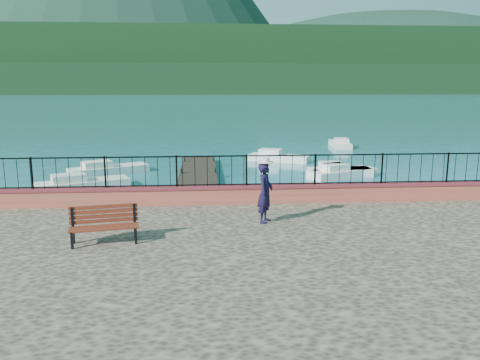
{
  "coord_description": "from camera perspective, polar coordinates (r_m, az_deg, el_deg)",
  "views": [
    {
      "loc": [
        -1.61,
        -10.79,
        4.88
      ],
      "look_at": [
        -0.64,
        2.0,
        2.3
      ],
      "focal_mm": 35.0,
      "sensor_mm": 36.0,
      "label": 1
    }
  ],
  "objects": [
    {
      "name": "parapet",
      "position": [
        14.97,
        1.94,
        -1.72
      ],
      "size": [
        28.0,
        0.46,
        0.58
      ],
      "primitive_type": "cube",
      "color": "#AB533E",
      "rests_on": "promenade"
    },
    {
      "name": "park_bench",
      "position": [
        11.63,
        -16.19,
        -6.12
      ],
      "size": [
        1.66,
        0.8,
        0.89
      ],
      "rotation": [
        0.0,
        0.0,
        0.17
      ],
      "color": "black",
      "rests_on": "promenade"
    },
    {
      "name": "boat_3",
      "position": [
        27.5,
        -15.71,
        1.56
      ],
      "size": [
        4.45,
        3.22,
        0.8
      ],
      "primitive_type": "cube",
      "rotation": [
        0.0,
        0.0,
        0.5
      ],
      "color": "silver",
      "rests_on": "ground"
    },
    {
      "name": "hat",
      "position": [
        12.59,
        3.14,
        2.42
      ],
      "size": [
        0.44,
        0.44,
        0.12
      ],
      "primitive_type": "cylinder",
      "color": "silver",
      "rests_on": "person"
    },
    {
      "name": "boat_1",
      "position": [
        26.47,
        12.11,
        1.37
      ],
      "size": [
        3.46,
        1.43,
        0.8
      ],
      "primitive_type": "cube",
      "rotation": [
        0.0,
        0.0,
        0.04
      ],
      "color": "silver",
      "rests_on": "ground"
    },
    {
      "name": "boat_2",
      "position": [
        26.1,
        12.4,
        1.22
      ],
      "size": [
        4.15,
        2.8,
        0.8
      ],
      "primitive_type": "cube",
      "rotation": [
        0.0,
        0.0,
        0.42
      ],
      "color": "white",
      "rests_on": "ground"
    },
    {
      "name": "far_forest",
      "position": [
        310.82,
        -4.12,
        12.1
      ],
      "size": [
        900.0,
        60.0,
        18.0
      ],
      "primitive_type": "cube",
      "color": "black",
      "rests_on": "ground"
    },
    {
      "name": "person",
      "position": [
        12.76,
        3.09,
        -1.54
      ],
      "size": [
        0.6,
        0.71,
        1.66
      ],
      "primitive_type": "imported",
      "rotation": [
        0.0,
        0.0,
        1.17
      ],
      "color": "black",
      "rests_on": "promenade"
    },
    {
      "name": "dock",
      "position": [
        23.28,
        -5.21,
        -0.4
      ],
      "size": [
        2.0,
        16.0,
        0.3
      ],
      "primitive_type": "cube",
      "color": "#2D231C",
      "rests_on": "ground"
    },
    {
      "name": "boat_0",
      "position": [
        23.76,
        -18.6,
        -0.1
      ],
      "size": [
        4.46,
        2.91,
        0.8
      ],
      "primitive_type": "cube",
      "rotation": [
        0.0,
        0.0,
        0.41
      ],
      "color": "silver",
      "rests_on": "ground"
    },
    {
      "name": "ground",
      "position": [
        11.95,
        3.87,
        -12.75
      ],
      "size": [
        2000.0,
        2000.0,
        0.0
      ],
      "primitive_type": "plane",
      "color": "#19596B",
      "rests_on": "ground"
    },
    {
      "name": "railing",
      "position": [
        14.82,
        1.96,
        1.16
      ],
      "size": [
        27.0,
        0.05,
        0.95
      ],
      "primitive_type": "cube",
      "color": "black",
      "rests_on": "parapet"
    },
    {
      "name": "companion_hill",
      "position": [
        612.32,
        17.18,
        10.42
      ],
      "size": [
        448.0,
        384.0,
        180.0
      ],
      "primitive_type": "ellipsoid",
      "color": "#142D23",
      "rests_on": "ground"
    },
    {
      "name": "foothills",
      "position": [
        371.19,
        -4.2,
        13.98
      ],
      "size": [
        900.0,
        120.0,
        44.0
      ],
      "primitive_type": "cube",
      "color": "black",
      "rests_on": "ground"
    },
    {
      "name": "boat_5",
      "position": [
        39.2,
        12.11,
        4.55
      ],
      "size": [
        1.67,
        3.81,
        0.8
      ],
      "primitive_type": "cube",
      "rotation": [
        0.0,
        0.0,
        1.47
      ],
      "color": "silver",
      "rests_on": "ground"
    },
    {
      "name": "boat_4",
      "position": [
        31.07,
        4.79,
        3.04
      ],
      "size": [
        4.15,
        2.86,
        0.8
      ],
      "primitive_type": "cube",
      "rotation": [
        0.0,
        0.0,
        -0.44
      ],
      "color": "white",
      "rests_on": "ground"
    }
  ]
}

